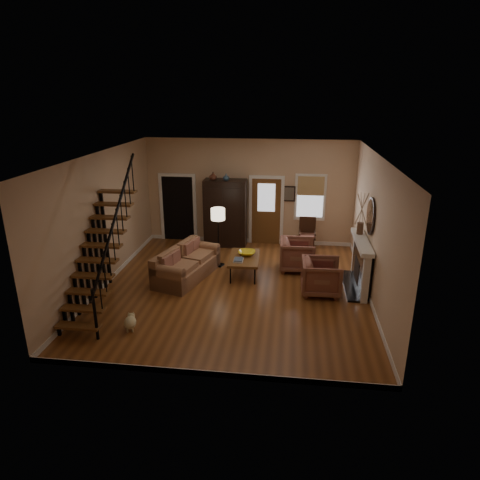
# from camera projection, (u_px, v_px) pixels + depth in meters

# --- Properties ---
(room) EXTENTS (7.00, 7.33, 3.30)m
(room) POSITION_uv_depth(u_px,v_px,m) (228.00, 211.00, 11.85)
(room) COLOR brown
(room) RESTS_ON ground
(staircase) EXTENTS (0.94, 2.80, 3.20)m
(staircase) POSITION_uv_depth(u_px,v_px,m) (98.00, 241.00, 9.22)
(staircase) COLOR brown
(staircase) RESTS_ON ground
(fireplace) EXTENTS (0.33, 1.95, 2.30)m
(fireplace) POSITION_uv_depth(u_px,v_px,m) (363.00, 259.00, 10.51)
(fireplace) COLOR black
(fireplace) RESTS_ON ground
(armoire) EXTENTS (1.30, 0.60, 2.10)m
(armoire) POSITION_uv_depth(u_px,v_px,m) (225.00, 213.00, 13.33)
(armoire) COLOR black
(armoire) RESTS_ON ground
(vase_a) EXTENTS (0.24, 0.24, 0.25)m
(vase_a) POSITION_uv_depth(u_px,v_px,m) (213.00, 176.00, 12.89)
(vase_a) COLOR #4C2619
(vase_a) RESTS_ON armoire
(vase_b) EXTENTS (0.20, 0.20, 0.21)m
(vase_b) POSITION_uv_depth(u_px,v_px,m) (226.00, 177.00, 12.85)
(vase_b) COLOR #334C60
(vase_b) RESTS_ON armoire
(sofa) EXTENTS (1.46, 2.29, 0.79)m
(sofa) POSITION_uv_depth(u_px,v_px,m) (187.00, 264.00, 11.16)
(sofa) COLOR #946443
(sofa) RESTS_ON ground
(coffee_table) EXTENTS (0.82, 1.36, 0.51)m
(coffee_table) POSITION_uv_depth(u_px,v_px,m) (244.00, 266.00, 11.37)
(coffee_table) COLOR brown
(coffee_table) RESTS_ON ground
(bowl) EXTENTS (0.45, 0.45, 0.11)m
(bowl) POSITION_uv_depth(u_px,v_px,m) (247.00, 253.00, 11.40)
(bowl) COLOR gold
(bowl) RESTS_ON coffee_table
(books) EXTENTS (0.24, 0.33, 0.06)m
(books) POSITION_uv_depth(u_px,v_px,m) (238.00, 260.00, 11.01)
(books) COLOR beige
(books) RESTS_ON coffee_table
(armchair_left) EXTENTS (0.96, 0.93, 0.85)m
(armchair_left) POSITION_uv_depth(u_px,v_px,m) (321.00, 277.00, 10.28)
(armchair_left) COLOR maroon
(armchair_left) RESTS_ON ground
(armchair_right) EXTENTS (0.97, 0.94, 0.86)m
(armchair_right) POSITION_uv_depth(u_px,v_px,m) (297.00, 255.00, 11.65)
(armchair_right) COLOR maroon
(armchair_right) RESTS_ON ground
(floor_lamp) EXTENTS (0.48, 0.48, 1.67)m
(floor_lamp) POSITION_uv_depth(u_px,v_px,m) (218.00, 238.00, 11.77)
(floor_lamp) COLOR black
(floor_lamp) RESTS_ON ground
(side_chair) EXTENTS (0.54, 0.54, 1.02)m
(side_chair) POSITION_uv_depth(u_px,v_px,m) (307.00, 235.00, 13.02)
(side_chair) COLOR #341D10
(side_chair) RESTS_ON ground
(dog) EXTENTS (0.34, 0.46, 0.30)m
(dog) POSITION_uv_depth(u_px,v_px,m) (130.00, 323.00, 8.77)
(dog) COLOR beige
(dog) RESTS_ON ground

